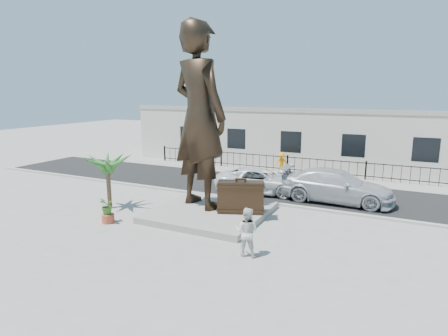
{
  "coord_description": "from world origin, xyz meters",
  "views": [
    {
      "loc": [
        7.71,
        -13.85,
        5.88
      ],
      "look_at": [
        0.0,
        2.0,
        2.3
      ],
      "focal_mm": 30.0,
      "sensor_mm": 36.0,
      "label": 1
    }
  ],
  "objects_px": {
    "suitcase": "(241,197)",
    "car_white": "(260,181)",
    "statue": "(199,117)",
    "tourist": "(247,232)"
  },
  "relations": [
    {
      "from": "statue",
      "to": "car_white",
      "type": "bearing_deg",
      "value": -87.45
    },
    {
      "from": "suitcase",
      "to": "tourist",
      "type": "bearing_deg",
      "value": -84.09
    },
    {
      "from": "tourist",
      "to": "car_white",
      "type": "height_order",
      "value": "tourist"
    },
    {
      "from": "statue",
      "to": "car_white",
      "type": "distance_m",
      "value": 6.25
    },
    {
      "from": "tourist",
      "to": "statue",
      "type": "bearing_deg",
      "value": -48.18
    },
    {
      "from": "suitcase",
      "to": "car_white",
      "type": "distance_m",
      "value": 4.85
    },
    {
      "from": "suitcase",
      "to": "car_white",
      "type": "xyz_separation_m",
      "value": [
        -0.82,
        4.77,
        -0.31
      ]
    },
    {
      "from": "statue",
      "to": "suitcase",
      "type": "distance_m",
      "value": 4.32
    },
    {
      "from": "car_white",
      "to": "suitcase",
      "type": "bearing_deg",
      "value": 178.07
    },
    {
      "from": "statue",
      "to": "car_white",
      "type": "relative_size",
      "value": 1.68
    }
  ]
}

